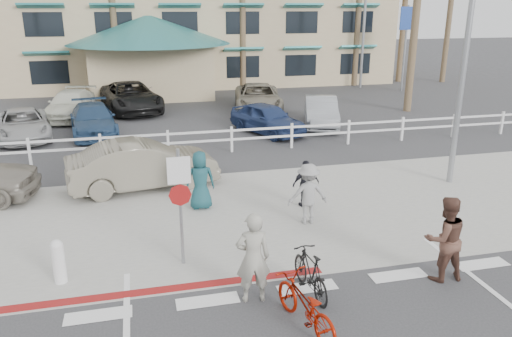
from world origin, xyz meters
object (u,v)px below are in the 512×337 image
object	(u,v)px
sign_post	(180,202)
bike_black	(310,273)
bike_red	(305,305)
car_white_sedan	(143,165)

from	to	relation	value
sign_post	bike_black	xyz separation A→B (m)	(2.28, -1.80, -0.99)
bike_red	car_white_sedan	size ratio (longest dim) A/B	0.39
sign_post	bike_red	world-z (taller)	sign_post
sign_post	bike_red	bearing A→B (deg)	-57.01
bike_red	car_white_sedan	distance (m)	8.29
sign_post	bike_red	size ratio (longest dim) A/B	1.66
bike_red	car_white_sedan	world-z (taller)	car_white_sedan
sign_post	car_white_sedan	xyz separation A→B (m)	(-0.68, 5.08, -0.71)
sign_post	bike_black	bearing A→B (deg)	-38.25
bike_black	car_white_sedan	bearing A→B (deg)	-71.34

